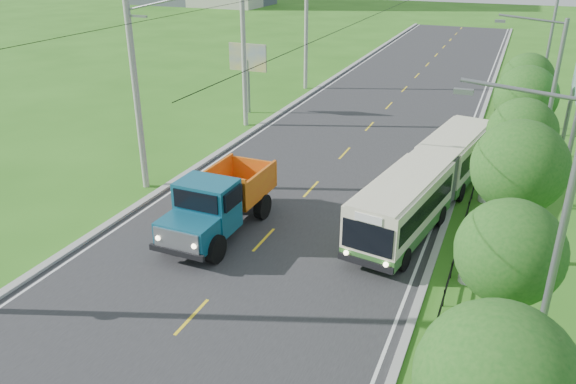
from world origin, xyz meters
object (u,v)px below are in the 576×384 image
Objects in this scene: tree_third at (520,171)px; planter_far at (496,147)px; tree_back at (528,81)px; billboard_left at (248,62)px; tree_fourth at (523,135)px; tree_fifth at (526,100)px; streetlight_mid at (546,111)px; planter_mid at (485,196)px; bus at (430,178)px; planter_near at (467,275)px; streetlight_far at (544,58)px; dump_truck at (219,200)px; streetlight_near at (550,254)px; pole_mid at (244,53)px; pole_near at (137,93)px; tree_second at (511,256)px; pole_far at (307,30)px.

planter_far is at bearing 95.18° from tree_third.
tree_back is 8.21× the size of planter_far.
tree_fourth is at bearing -26.99° from billboard_left.
tree_fifth is 6.28m from streetlight_mid.
tree_third is 7.04m from planter_mid.
planter_near is at bearing -57.31° from bus.
streetlight_mid is at bearing -86.30° from tree_back.
tree_third is at bearing -35.21° from bus.
tree_fifth is at bearing -95.71° from streetlight_far.
streetlight_far is (0.79, 13.86, 1.32)m from tree_fourth.
tree_fifth is 18.72m from dump_truck.
billboard_left is at bearing -173.69° from tree_back.
streetlight_near is at bearing -49.99° from billboard_left.
tree_third is 8.96× the size of planter_far.
bus is at bearing 113.18° from planter_near.
pole_mid is 18.89m from tree_back.
pole_near reaches higher than streetlight_far.
pole_mid is at bearing 157.05° from bus.
planter_near is at bearing -10.09° from pole_near.
pole_near is 7.68m from dump_truck.
tree_fifth is 1.05× the size of tree_back.
streetlight_far is 25.70m from dump_truck.
tree_fifth is 1.12× the size of billboard_left.
dump_truck is (-11.99, 3.81, -1.91)m from tree_second.
pole_mid is at bearing -67.58° from billboard_left.
billboard_left is (-19.36, 3.86, 0.01)m from tree_fifth.
tree_fifth reaches higher than planter_mid.
planter_near is 16.00m from planter_far.
pole_mid reaches higher than billboard_left.
streetlight_mid is (0.79, 5.86, 0.92)m from tree_third.
planter_far is at bearing -106.88° from tree_back.
tree_second is 20.16m from planter_far.
tree_fourth is 0.93× the size of tree_fifth.
tree_third reaches higher than bus.
pole_far is 1.92× the size of billboard_left.
planter_far is (16.86, 13.00, -4.81)m from pole_near.
planter_mid is at bearing 98.30° from streetlight_near.
dump_truck is (-12.78, 5.95, -3.30)m from streetlight_near.
planter_mid is at bearing -90.00° from planter_far.
tree_fourth is at bearing 93.18° from streetlight_near.
pole_mid is 14.93× the size of planter_mid.
dump_truck is (-11.99, -8.19, -1.98)m from tree_fourth.
planter_near is at bearing -90.00° from planter_far.
pole_near is at bearing -159.16° from bus.
streetlight_far reaches higher than tree_fourth.
planter_near is 0.10× the size of dump_truck.
pole_far reaches higher than billboard_left.
pole_near is 18.89m from tree_fourth.
pole_mid reaches higher than tree_fifth.
bus is (-2.52, 5.88, 1.39)m from planter_near.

